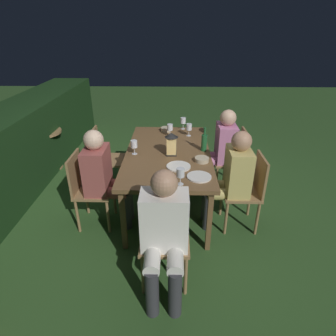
{
  "coord_description": "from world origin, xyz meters",
  "views": [
    {
      "loc": [
        -3.11,
        -0.07,
        2.09
      ],
      "look_at": [
        0.0,
        0.0,
        0.52
      ],
      "focal_mm": 30.17,
      "sensor_mm": 36.0,
      "label": 1
    }
  ],
  "objects_px": {
    "person_in_cream": "(164,232)",
    "green_bottle_on_table": "(204,142)",
    "wine_glass_c": "(183,121)",
    "wine_glass_b": "(180,173)",
    "bowl_bread": "(166,129)",
    "plate_b": "(199,177)",
    "bowl_olives": "(202,159)",
    "wine_glass_e": "(189,128)",
    "chair_head_near": "(165,231)",
    "plate_a": "(179,166)",
    "chair_side_left_a": "(248,188)",
    "wine_glass_a": "(134,145)",
    "person_in_rust": "(104,175)",
    "ice_bucket": "(40,125)",
    "chair_side_right_b": "(104,156)",
    "lantern_centerpiece": "(171,143)",
    "dining_table": "(168,155)",
    "person_in_pink": "(220,147)",
    "wine_glass_d": "(170,128)",
    "person_in_mustard": "(231,176)",
    "side_table": "(45,144)",
    "chair_side_left_b": "(234,158)",
    "chair_side_right_a": "(88,187)"
  },
  "relations": [
    {
      "from": "plate_b",
      "to": "bowl_olives",
      "type": "bearing_deg",
      "value": -8.8
    },
    {
      "from": "person_in_pink",
      "to": "ice_bucket",
      "type": "distance_m",
      "value": 2.74
    },
    {
      "from": "person_in_rust",
      "to": "plate_a",
      "type": "distance_m",
      "value": 0.83
    },
    {
      "from": "ice_bucket",
      "to": "wine_glass_c",
      "type": "bearing_deg",
      "value": -94.45
    },
    {
      "from": "person_in_pink",
      "to": "chair_side_right_a",
      "type": "xyz_separation_m",
      "value": [
        -0.82,
        1.59,
        -0.15
      ]
    },
    {
      "from": "lantern_centerpiece",
      "to": "plate_a",
      "type": "distance_m",
      "value": 0.37
    },
    {
      "from": "chair_head_near",
      "to": "wine_glass_c",
      "type": "distance_m",
      "value": 2.03
    },
    {
      "from": "chair_head_near",
      "to": "chair_side_left_a",
      "type": "bearing_deg",
      "value": -50.07
    },
    {
      "from": "wine_glass_c",
      "to": "person_in_rust",
      "type": "bearing_deg",
      "value": 144.13
    },
    {
      "from": "green_bottle_on_table",
      "to": "plate_b",
      "type": "xyz_separation_m",
      "value": [
        -0.68,
        0.11,
        -0.1
      ]
    },
    {
      "from": "chair_side_left_a",
      "to": "wine_glass_e",
      "type": "bearing_deg",
      "value": 33.05
    },
    {
      "from": "plate_a",
      "to": "bowl_bread",
      "type": "height_order",
      "value": "bowl_bread"
    },
    {
      "from": "lantern_centerpiece",
      "to": "wine_glass_d",
      "type": "height_order",
      "value": "lantern_centerpiece"
    },
    {
      "from": "dining_table",
      "to": "chair_side_left_b",
      "type": "height_order",
      "value": "chair_side_left_b"
    },
    {
      "from": "side_table",
      "to": "chair_head_near",
      "type": "bearing_deg",
      "value": -137.44
    },
    {
      "from": "person_in_rust",
      "to": "person_in_cream",
      "type": "bearing_deg",
      "value": -143.53
    },
    {
      "from": "green_bottle_on_table",
      "to": "lantern_centerpiece",
      "type": "bearing_deg",
      "value": 107.52
    },
    {
      "from": "green_bottle_on_table",
      "to": "bowl_bread",
      "type": "xyz_separation_m",
      "value": [
        0.7,
        0.48,
        -0.08
      ]
    },
    {
      "from": "green_bottle_on_table",
      "to": "plate_b",
      "type": "relative_size",
      "value": 1.18
    },
    {
      "from": "person_in_cream",
      "to": "wine_glass_e",
      "type": "relative_size",
      "value": 6.8
    },
    {
      "from": "plate_b",
      "to": "side_table",
      "type": "relative_size",
      "value": 0.39
    },
    {
      "from": "person_in_pink",
      "to": "chair_side_right_b",
      "type": "bearing_deg",
      "value": 90.0
    },
    {
      "from": "dining_table",
      "to": "ice_bucket",
      "type": "distance_m",
      "value": 2.22
    },
    {
      "from": "chair_side_right_b",
      "to": "wine_glass_a",
      "type": "relative_size",
      "value": 5.15
    },
    {
      "from": "person_in_cream",
      "to": "chair_side_left_a",
      "type": "relative_size",
      "value": 1.32
    },
    {
      "from": "bowl_bread",
      "to": "green_bottle_on_table",
      "type": "bearing_deg",
      "value": -145.83
    },
    {
      "from": "person_in_cream",
      "to": "green_bottle_on_table",
      "type": "distance_m",
      "value": 1.46
    },
    {
      "from": "wine_glass_a",
      "to": "bowl_olives",
      "type": "relative_size",
      "value": 1.07
    },
    {
      "from": "wine_glass_b",
      "to": "chair_side_left_a",
      "type": "bearing_deg",
      "value": -63.5
    },
    {
      "from": "wine_glass_c",
      "to": "wine_glass_e",
      "type": "xyz_separation_m",
      "value": [
        -0.29,
        -0.07,
        0.0
      ]
    },
    {
      "from": "wine_glass_b",
      "to": "ice_bucket",
      "type": "height_order",
      "value": "ice_bucket"
    },
    {
      "from": "wine_glass_c",
      "to": "wine_glass_b",
      "type": "bearing_deg",
      "value": 177.64
    },
    {
      "from": "green_bottle_on_table",
      "to": "chair_side_left_b",
      "type": "bearing_deg",
      "value": -50.96
    },
    {
      "from": "wine_glass_d",
      "to": "lantern_centerpiece",
      "type": "bearing_deg",
      "value": -177.5
    },
    {
      "from": "person_in_rust",
      "to": "bowl_olives",
      "type": "height_order",
      "value": "person_in_rust"
    },
    {
      "from": "wine_glass_a",
      "to": "bowl_olives",
      "type": "xyz_separation_m",
      "value": [
        -0.19,
        -0.77,
        -0.09
      ]
    },
    {
      "from": "wine_glass_b",
      "to": "bowl_olives",
      "type": "height_order",
      "value": "wine_glass_b"
    },
    {
      "from": "person_in_mustard",
      "to": "bowl_bread",
      "type": "distance_m",
      "value": 1.37
    },
    {
      "from": "person_in_pink",
      "to": "bowl_bread",
      "type": "distance_m",
      "value": 0.82
    },
    {
      "from": "chair_side_left_a",
      "to": "plate_b",
      "type": "bearing_deg",
      "value": 112.64
    },
    {
      "from": "person_in_mustard",
      "to": "chair_side_right_b",
      "type": "bearing_deg",
      "value": 62.82
    },
    {
      "from": "green_bottle_on_table",
      "to": "plate_a",
      "type": "bearing_deg",
      "value": 145.68
    },
    {
      "from": "chair_side_left_b",
      "to": "lantern_centerpiece",
      "type": "relative_size",
      "value": 3.28
    },
    {
      "from": "chair_head_near",
      "to": "person_in_mustard",
      "type": "bearing_deg",
      "value": -43.01
    },
    {
      "from": "lantern_centerpiece",
      "to": "plate_b",
      "type": "height_order",
      "value": "lantern_centerpiece"
    },
    {
      "from": "person_in_mustard",
      "to": "wine_glass_b",
      "type": "xyz_separation_m",
      "value": [
        -0.38,
        0.56,
        0.23
      ]
    },
    {
      "from": "chair_head_near",
      "to": "bowl_bread",
      "type": "bearing_deg",
      "value": 1.38
    },
    {
      "from": "lantern_centerpiece",
      "to": "wine_glass_d",
      "type": "distance_m",
      "value": 0.62
    },
    {
      "from": "chair_head_near",
      "to": "lantern_centerpiece",
      "type": "height_order",
      "value": "lantern_centerpiece"
    },
    {
      "from": "chair_side_right_b",
      "to": "dining_table",
      "type": "bearing_deg",
      "value": -114.57
    }
  ]
}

